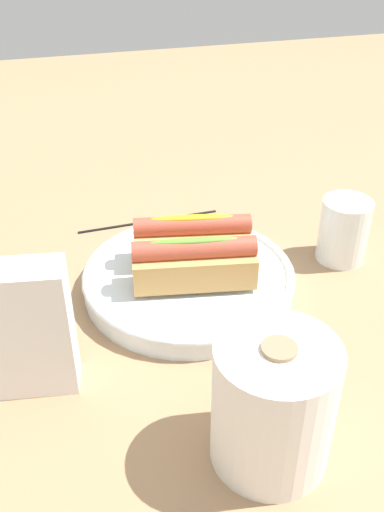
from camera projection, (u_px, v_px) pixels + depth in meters
The scene contains 8 objects.
ground_plane at pixel (192, 295), 0.75m from camera, with size 2.40×2.40×0.00m, color #9E7A56.
serving_bowl at pixel (192, 278), 0.75m from camera, with size 0.27×0.27×0.03m.
hotdog_front at pixel (192, 239), 0.75m from camera, with size 0.16×0.08×0.06m.
hotdog_back at pixel (192, 263), 0.71m from camera, with size 0.16×0.07×0.06m.
water_glass at pixel (343, 234), 0.80m from camera, with size 0.07×0.07×0.09m.
paper_towel_roll at pixel (273, 404), 0.51m from camera, with size 0.11×0.11×0.13m.
napkin_box at pixel (17, 330), 0.58m from camera, with size 0.11×0.04×0.15m, color white.
chopstick_near at pixel (149, 221), 0.90m from camera, with size 0.01×0.01×0.22m, color black.
Camera 1 is at (0.16, 0.57, 0.46)m, focal length 40.76 mm.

